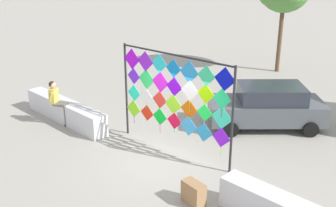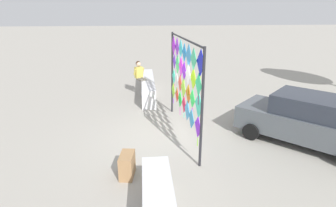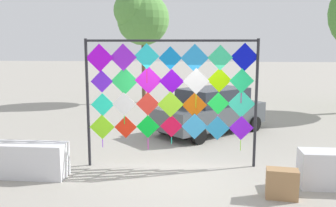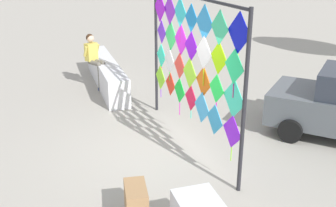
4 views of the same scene
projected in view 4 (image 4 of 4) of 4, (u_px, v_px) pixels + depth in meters
name	position (u px, v px, depth m)	size (l,w,h in m)	color
ground	(166.00, 151.00, 8.34)	(120.00, 120.00, 0.00)	#9E998E
plaza_ledge_left	(106.00, 73.00, 12.25)	(4.27, 0.58, 0.78)	silver
kite_display_rack	(191.00, 56.00, 8.05)	(4.13, 0.37, 3.12)	#232328
seated_vendor	(94.00, 57.00, 11.83)	(0.79, 0.69, 1.63)	#666056
cardboard_box_large	(136.00, 204.00, 6.09)	(0.61, 0.32, 0.59)	#9E754C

